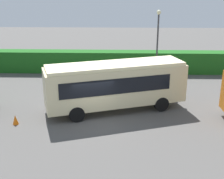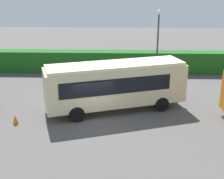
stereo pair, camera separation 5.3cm
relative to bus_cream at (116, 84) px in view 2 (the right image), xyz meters
The scene contains 6 objects.
ground_plane 2.70m from the bus_cream, 131.64° to the right, with size 82.02×82.02×0.00m, color #514F4C.
bus_cream is the anchor object (origin of this frame).
person_center 4.49m from the bus_cream, behind, with size 0.44×0.55×1.63m.
hedge_row 9.40m from the bus_cream, 97.93° to the left, with size 53.01×1.52×2.02m, color #1D5B1B.
traffic_cone 6.73m from the bus_cream, 158.30° to the right, with size 0.36×0.36×0.60m, color orange.
lamppost 7.75m from the bus_cream, 63.03° to the left, with size 0.36×0.36×6.06m.
Camera 2 is at (1.67, -17.82, 8.27)m, focal length 49.22 mm.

